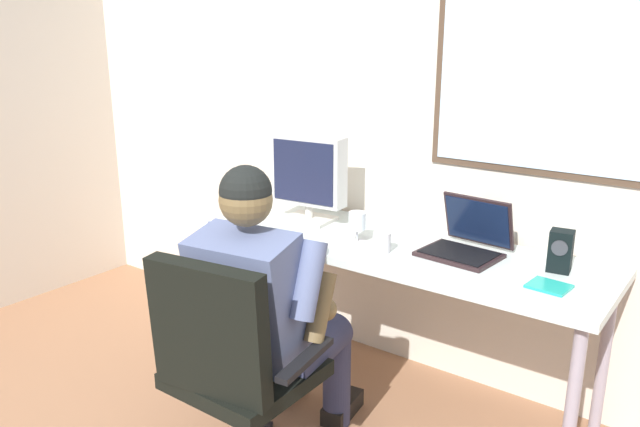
{
  "coord_description": "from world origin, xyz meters",
  "views": [
    {
      "loc": [
        1.14,
        -0.5,
        1.65
      ],
      "look_at": [
        -0.25,
        1.4,
        0.96
      ],
      "focal_mm": 34.95,
      "sensor_mm": 36.0,
      "label": 1
    }
  ],
  "objects": [
    {
      "name": "wall_rear",
      "position": [
        0.01,
        2.16,
        1.27
      ],
      "size": [
        5.24,
        0.08,
        2.52
      ],
      "color": "beige",
      "rests_on": "ground"
    },
    {
      "name": "desk",
      "position": [
        -0.13,
        1.8,
        0.68
      ],
      "size": [
        1.85,
        0.61,
        0.75
      ],
      "color": "#978C99",
      "rests_on": "ground"
    },
    {
      "name": "office_chair",
      "position": [
        -0.29,
        0.91,
        0.52
      ],
      "size": [
        0.6,
        0.55,
        0.93
      ],
      "color": "black",
      "rests_on": "ground"
    },
    {
      "name": "person_seated",
      "position": [
        -0.32,
        1.15,
        0.63
      ],
      "size": [
        0.57,
        0.78,
        1.21
      ],
      "color": "#30324D",
      "rests_on": "ground"
    },
    {
      "name": "crt_monitor",
      "position": [
        -0.65,
        1.85,
        0.99
      ],
      "size": [
        0.38,
        0.21,
        0.43
      ],
      "color": "beige",
      "rests_on": "desk"
    },
    {
      "name": "laptop",
      "position": [
        0.17,
        1.88,
        0.81
      ],
      "size": [
        0.34,
        0.34,
        0.23
      ],
      "color": "black",
      "rests_on": "desk"
    },
    {
      "name": "wine_glass",
      "position": [
        -0.28,
        1.72,
        0.84
      ],
      "size": [
        0.08,
        0.08,
        0.14
      ],
      "color": "silver",
      "rests_on": "desk"
    },
    {
      "name": "desk_speaker",
      "position": [
        0.55,
        1.89,
        0.83
      ],
      "size": [
        0.1,
        0.09,
        0.17
      ],
      "color": "black",
      "rests_on": "desk"
    },
    {
      "name": "cd_case",
      "position": [
        0.57,
        1.71,
        0.75
      ],
      "size": [
        0.15,
        0.14,
        0.01
      ],
      "color": "teal",
      "rests_on": "desk"
    },
    {
      "name": "coffee_mug",
      "position": [
        -0.12,
        1.68,
        0.79
      ],
      "size": [
        0.08,
        0.08,
        0.09
      ],
      "color": "silver",
      "rests_on": "desk"
    }
  ]
}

